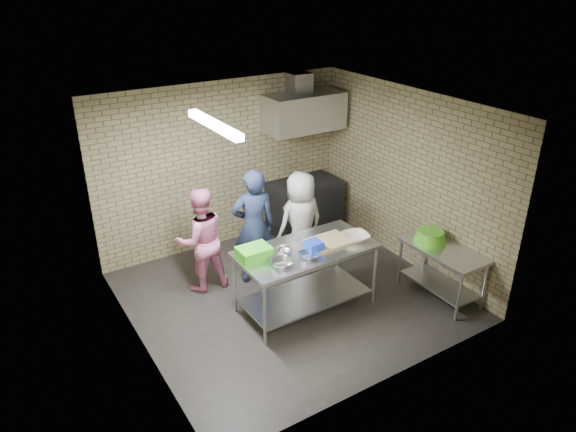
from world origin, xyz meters
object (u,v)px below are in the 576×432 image
(stove, at_px, (305,206))
(man_navy, at_px, (254,227))
(side_counter, at_px, (441,272))
(woman_pink, at_px, (201,240))
(prep_table, at_px, (305,278))
(woman_white, at_px, (301,222))
(bottle_green, at_px, (320,111))
(blue_tub, at_px, (314,246))
(green_basin, at_px, (430,236))
(bottle_red, at_px, (300,113))
(green_crate, at_px, (254,253))

(stove, height_order, man_navy, man_navy)
(side_counter, xyz_separation_m, woman_pink, (-2.73, 1.97, 0.40))
(prep_table, height_order, woman_white, woman_white)
(prep_table, distance_m, bottle_green, 3.24)
(stove, distance_m, woman_white, 1.37)
(stove, bearing_deg, blue_tub, -121.15)
(side_counter, bearing_deg, blue_tub, 158.83)
(bottle_green, relative_size, woman_white, 0.10)
(side_counter, height_order, woman_white, woman_white)
(side_counter, bearing_deg, stove, 99.29)
(woman_pink, bearing_deg, stove, -157.47)
(green_basin, height_order, bottle_green, bottle_green)
(man_navy, bearing_deg, bottle_red, -126.70)
(blue_tub, distance_m, bottle_red, 2.87)
(bottle_red, height_order, man_navy, bottle_red)
(prep_table, xyz_separation_m, woman_pink, (-0.97, 1.20, 0.31))
(stove, height_order, woman_pink, woman_pink)
(bottle_red, height_order, woman_pink, bottle_red)
(side_counter, distance_m, man_navy, 2.70)
(stove, bearing_deg, prep_table, -123.42)
(stove, bearing_deg, woman_white, -126.37)
(prep_table, distance_m, bottle_red, 3.05)
(prep_table, relative_size, green_basin, 3.97)
(side_counter, xyz_separation_m, green_crate, (-2.46, 0.88, 0.62))
(green_basin, bearing_deg, green_crate, 165.47)
(bottle_red, relative_size, bottle_green, 1.20)
(prep_table, bearing_deg, side_counter, -23.42)
(woman_white, bearing_deg, side_counter, 125.39)
(bottle_red, xyz_separation_m, woman_white, (-0.84, -1.31, -1.25))
(bottle_red, xyz_separation_m, bottle_green, (0.40, 0.00, -0.01))
(bottle_green, bearing_deg, prep_table, -128.34)
(bottle_red, distance_m, woman_white, 2.00)
(prep_table, height_order, man_navy, man_navy)
(green_crate, distance_m, man_navy, 1.00)
(man_navy, distance_m, woman_white, 0.76)
(green_crate, relative_size, man_navy, 0.23)
(bottle_green, bearing_deg, woman_white, -133.37)
(blue_tub, relative_size, woman_white, 0.13)
(prep_table, relative_size, bottle_red, 10.14)
(man_navy, bearing_deg, woman_white, -170.48)
(woman_pink, bearing_deg, blue_tub, 131.44)
(blue_tub, bearing_deg, stove, 58.85)
(bottle_red, xyz_separation_m, man_navy, (-1.59, -1.23, -1.16))
(green_crate, xyz_separation_m, bottle_green, (2.46, 2.11, 1.02))
(prep_table, bearing_deg, green_basin, -16.41)
(stove, bearing_deg, woman_pink, -161.02)
(stove, xyz_separation_m, green_basin, (0.43, -2.50, 0.38))
(bottle_green, xyz_separation_m, woman_pink, (-2.73, -1.02, -1.24))
(green_basin, relative_size, bottle_green, 3.07)
(stove, xyz_separation_m, woman_white, (-0.79, -1.07, 0.33))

